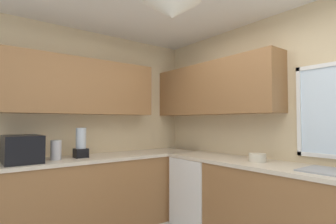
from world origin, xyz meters
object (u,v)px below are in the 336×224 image
at_px(dishwasher, 201,191).
at_px(kettle, 56,150).
at_px(blender_appliance, 81,144).
at_px(bowl, 257,158).
at_px(microwave, 22,149).

bearing_deg(dishwasher, kettle, -111.00).
bearing_deg(blender_appliance, bowl, 43.22).
height_order(microwave, bowl, microwave).
xyz_separation_m(dishwasher, microwave, (-0.66, -2.01, 0.63)).
xyz_separation_m(dishwasher, kettle, (-0.64, -1.67, 0.59)).
relative_size(kettle, blender_appliance, 0.62).
height_order(microwave, kettle, microwave).
xyz_separation_m(microwave, bowl, (1.50, 2.04, -0.10)).
bearing_deg(dishwasher, bowl, 2.06).
bearing_deg(kettle, microwave, -93.38).
relative_size(dishwasher, microwave, 1.82).
bearing_deg(kettle, dishwasher, 69.00).
bearing_deg(blender_appliance, dishwasher, 64.37).
relative_size(microwave, blender_appliance, 1.33).
relative_size(dishwasher, kettle, 3.91).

